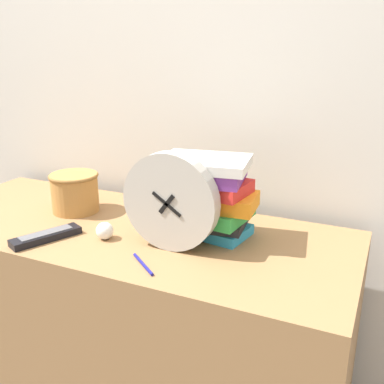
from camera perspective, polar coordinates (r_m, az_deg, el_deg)
name	(u,v)px	position (r m, az deg, el deg)	size (l,w,h in m)	color
wall_back	(173,63)	(1.58, -2.40, 16.04)	(6.00, 0.04, 2.40)	beige
desk	(129,330)	(1.56, -8.06, -16.94)	(1.38, 0.56, 0.73)	olive
desk_clock	(170,202)	(1.18, -2.80, -1.26)	(0.27, 0.05, 0.27)	#B7B2A8
book_stack	(213,195)	(1.26, 2.70, -0.40)	(0.28, 0.23, 0.23)	#2D9ED1
basket	(75,191)	(1.53, -14.67, 0.14)	(0.16, 0.16, 0.13)	#B27A3D
tv_remote	(46,236)	(1.34, -18.04, -5.36)	(0.13, 0.20, 0.02)	black
crumpled_paper_ball	(104,231)	(1.30, -11.07, -4.84)	(0.05, 0.05, 0.05)	white
pen	(143,264)	(1.15, -6.23, -9.09)	(0.10, 0.08, 0.01)	navy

